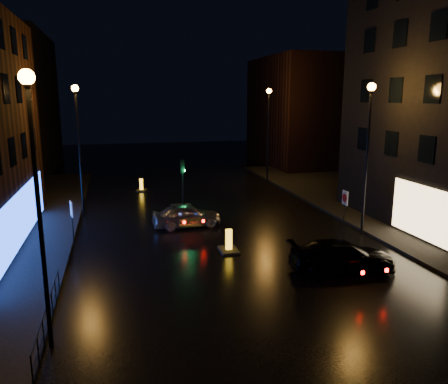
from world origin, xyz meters
The scene contains 16 objects.
ground centered at (0.00, 0.00, 0.00)m, with size 120.00×120.00×0.00m, color black.
pavement_right centered at (14.00, 8.00, 0.07)m, with size 12.00×44.00×0.15m, color black.
building_far_left centered at (-16.00, 35.00, 7.00)m, with size 8.00×16.00×14.00m, color black.
building_far_right centered at (15.00, 32.00, 6.00)m, with size 8.00×14.00×12.00m, color black.
street_lamp_lnear centered at (-7.80, -2.00, 5.56)m, with size 0.44×0.44×8.37m.
street_lamp_lfar centered at (-7.80, 14.00, 5.56)m, with size 0.44×0.44×8.37m.
street_lamp_rnear centered at (7.80, 6.00, 5.56)m, with size 0.44×0.44×8.37m.
street_lamp_rfar centered at (7.80, 22.00, 5.56)m, with size 0.44×0.44×8.37m.
traffic_signal centered at (-1.20, 14.00, 0.50)m, with size 1.40×2.40×3.45m.
guard_railing centered at (-8.00, -1.00, 0.74)m, with size 0.05×6.04×1.00m.
silver_hatchback centered at (-1.62, 9.83, 0.69)m, with size 1.64×4.07×1.39m, color #B1B4B9.
dark_sedan centered at (4.01, 1.39, 0.69)m, with size 1.92×4.73×1.37m, color black.
bollard_near centered at (-0.26, 5.06, 0.25)m, with size 0.88×1.31×1.15m.
bollard_far centered at (-3.63, 20.91, 0.22)m, with size 1.01×1.30×1.02m.
road_sign_left centered at (-7.90, 7.66, 1.82)m, with size 0.19×0.58×2.43m.
road_sign_right centered at (6.89, 6.46, 1.84)m, with size 0.08×0.59×2.46m.
Camera 1 is at (-5.56, -15.16, 7.61)m, focal length 35.00 mm.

